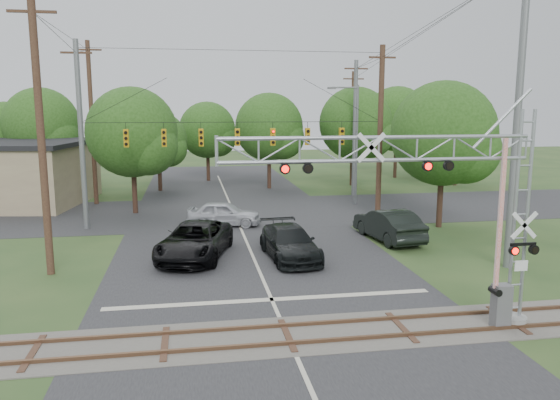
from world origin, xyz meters
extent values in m
plane|color=#27431E|center=(0.00, 0.00, 0.00)|extent=(160.00, 160.00, 0.00)
cube|color=#262628|center=(0.00, 10.00, 0.01)|extent=(14.00, 90.00, 0.02)
cube|color=#262628|center=(0.00, 24.00, 0.01)|extent=(90.00, 12.00, 0.02)
cube|color=#4A4640|center=(0.00, 2.00, 0.02)|extent=(90.00, 3.20, 0.05)
cube|color=brown|center=(0.00, 1.28, 0.09)|extent=(90.00, 0.12, 0.14)
cube|color=brown|center=(0.00, 2.72, 0.09)|extent=(90.00, 0.12, 0.14)
cylinder|color=gray|center=(7.99, 1.70, 0.16)|extent=(0.93, 0.93, 0.31)
cube|color=silver|center=(7.94, 1.39, 2.23)|extent=(0.47, 0.03, 0.36)
cube|color=#5F5F62|center=(7.37, 1.49, 0.78)|extent=(0.57, 0.47, 1.56)
cube|color=red|center=(7.11, 1.49, 3.94)|extent=(0.15, 0.09, 5.19)
cylinder|color=slate|center=(-9.50, 20.00, 5.75)|extent=(0.32, 0.32, 11.50)
cylinder|color=#3A231B|center=(9.50, 20.00, 5.75)|extent=(0.36, 0.36, 11.50)
cylinder|color=black|center=(0.00, 20.00, 6.58)|extent=(19.00, 0.03, 0.03)
cube|color=#C78E0E|center=(-6.86, 20.00, 5.63)|extent=(0.30, 0.30, 1.10)
cube|color=#C78E0E|center=(-4.57, 20.00, 5.63)|extent=(0.30, 0.30, 1.10)
cube|color=#C78E0E|center=(-2.29, 20.00, 5.63)|extent=(0.30, 0.30, 1.10)
cube|color=#C78E0E|center=(0.00, 20.00, 5.63)|extent=(0.30, 0.30, 1.10)
cube|color=#C78E0E|center=(2.29, 20.00, 5.63)|extent=(0.30, 0.30, 1.10)
cube|color=#C78E0E|center=(4.57, 20.00, 5.63)|extent=(0.30, 0.30, 1.10)
cube|color=#C78E0E|center=(6.86, 20.00, 5.63)|extent=(0.30, 0.30, 1.10)
imported|color=black|center=(-2.90, 12.23, 0.89)|extent=(4.47, 6.92, 1.77)
imported|color=black|center=(1.80, 11.32, 0.81)|extent=(2.69, 5.74, 1.62)
imported|color=#B3B5BB|center=(-0.96, 19.56, 0.79)|extent=(4.92, 2.82, 1.58)
imported|color=black|center=(8.05, 14.13, 0.91)|extent=(2.65, 5.71, 1.81)
cylinder|color=slate|center=(9.70, 25.76, 4.59)|extent=(0.20, 0.20, 9.18)
cylinder|color=slate|center=(8.68, 25.76, 8.97)|extent=(2.04, 0.12, 0.12)
cube|color=#5F5F62|center=(7.66, 25.76, 8.92)|extent=(0.61, 0.25, 0.15)
cylinder|color=#3A231B|center=(-10.34, 29.11, 6.23)|extent=(0.34, 0.34, 12.45)
cube|color=#3A231B|center=(-10.34, 29.11, 11.75)|extent=(2.00, 0.12, 0.12)
cylinder|color=slate|center=(10.80, 29.83, 5.68)|extent=(0.34, 0.34, 11.35)
cube|color=#3A231B|center=(10.80, 29.83, 10.65)|extent=(2.00, 0.12, 0.12)
cylinder|color=#3A231B|center=(-9.44, 10.56, 6.10)|extent=(0.34, 0.34, 12.21)
cube|color=#3A231B|center=(-9.44, 10.56, 11.51)|extent=(2.00, 0.12, 0.12)
cylinder|color=slate|center=(11.73, 8.12, 7.21)|extent=(0.34, 0.34, 14.41)
cylinder|color=#3A231B|center=(12.42, 35.79, 5.41)|extent=(0.34, 0.34, 10.82)
cube|color=#3A231B|center=(12.42, 35.79, 10.12)|extent=(2.00, 0.12, 0.12)
cylinder|color=#352118|center=(-19.33, 38.14, 1.84)|extent=(0.36, 0.36, 3.67)
sphere|color=#1F4614|center=(-19.33, 38.14, 5.17)|extent=(5.67, 5.67, 5.67)
cylinder|color=#352118|center=(-15.85, 36.44, 2.12)|extent=(0.36, 0.36, 4.23)
sphere|color=#1F4614|center=(-15.85, 36.44, 5.96)|extent=(6.54, 6.54, 6.54)
cylinder|color=#352118|center=(-6.97, 24.79, 2.05)|extent=(0.36, 0.36, 4.10)
sphere|color=#1F4614|center=(-6.97, 24.79, 5.78)|extent=(6.34, 6.34, 6.34)
cylinder|color=#352118|center=(-5.73, 35.24, 1.64)|extent=(0.36, 0.36, 3.27)
sphere|color=#1F4614|center=(-5.73, 35.24, 4.61)|extent=(5.06, 5.06, 5.06)
cylinder|color=#352118|center=(-1.16, 41.38, 1.85)|extent=(0.36, 0.36, 3.70)
sphere|color=#1F4614|center=(-1.16, 41.38, 5.21)|extent=(5.71, 5.71, 5.71)
cylinder|color=#352118|center=(4.25, 35.05, 2.02)|extent=(0.36, 0.36, 4.04)
sphere|color=#1F4614|center=(4.25, 35.05, 5.69)|extent=(6.24, 6.24, 6.24)
cylinder|color=#352118|center=(12.48, 16.91, 2.10)|extent=(0.36, 0.36, 4.19)
sphere|color=#1F4614|center=(12.48, 16.91, 5.91)|extent=(6.48, 6.48, 6.48)
cylinder|color=#352118|center=(11.99, 33.44, 2.14)|extent=(0.36, 0.36, 4.29)
sphere|color=#1F4614|center=(11.99, 33.44, 6.04)|extent=(6.62, 6.62, 6.62)
cylinder|color=#352118|center=(18.76, 40.68, 2.22)|extent=(0.36, 0.36, 4.44)
sphere|color=#1F4614|center=(18.76, 40.68, 6.26)|extent=(6.86, 6.86, 6.86)
cylinder|color=#352118|center=(22.35, 34.14, 1.95)|extent=(0.36, 0.36, 3.90)
sphere|color=#1F4614|center=(22.35, 34.14, 5.49)|extent=(6.02, 6.02, 6.02)
camera|label=1|loc=(-3.06, -14.84, 7.55)|focal=35.00mm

